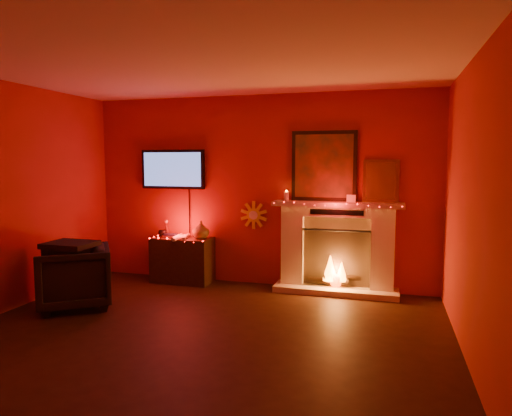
{
  "coord_description": "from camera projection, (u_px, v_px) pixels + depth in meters",
  "views": [
    {
      "loc": [
        1.79,
        -3.75,
        1.77
      ],
      "look_at": [
        0.21,
        1.7,
        1.19
      ],
      "focal_mm": 32.0,
      "sensor_mm": 36.0,
      "label": 1
    }
  ],
  "objects": [
    {
      "name": "console_table",
      "position": [
        183.0,
        257.0,
        6.68
      ],
      "size": [
        0.87,
        0.56,
        0.91
      ],
      "color": "black",
      "rests_on": "floor"
    },
    {
      "name": "fireplace",
      "position": [
        336.0,
        239.0,
        6.15
      ],
      "size": [
        1.72,
        0.4,
        2.18
      ],
      "color": "beige",
      "rests_on": "floor"
    },
    {
      "name": "sunburst_clock",
      "position": [
        254.0,
        215.0,
        6.54
      ],
      "size": [
        0.4,
        0.03,
        0.4
      ],
      "color": "yellow",
      "rests_on": "room"
    },
    {
      "name": "room",
      "position": [
        181.0,
        208.0,
        4.12
      ],
      "size": [
        5.0,
        5.0,
        5.0
      ],
      "color": "black",
      "rests_on": "ground"
    },
    {
      "name": "tv",
      "position": [
        173.0,
        170.0,
        6.8
      ],
      "size": [
        1.0,
        0.07,
        1.24
      ],
      "color": "black",
      "rests_on": "room"
    },
    {
      "name": "armchair",
      "position": [
        74.0,
        277.0,
        5.52
      ],
      "size": [
        1.14,
        1.13,
        0.75
      ],
      "primitive_type": "imported",
      "rotation": [
        0.0,
        0.0,
        -0.95
      ],
      "color": "black",
      "rests_on": "floor"
    }
  ]
}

